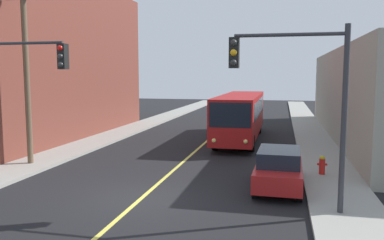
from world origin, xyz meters
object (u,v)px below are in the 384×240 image
parked_car_red (279,168)px  traffic_signal_left_corner (20,82)px  city_bus (241,114)px  fire_hydrant (322,165)px  utility_pole_near (26,57)px  traffic_signal_right_corner (295,84)px

parked_car_red → traffic_signal_left_corner: traffic_signal_left_corner is taller
city_bus → fire_hydrant: (4.65, -9.55, -1.23)m
city_bus → parked_car_red: size_ratio=2.74×
utility_pole_near → traffic_signal_left_corner: utility_pole_near is taller
parked_car_red → traffic_signal_left_corner: 11.08m
city_bus → traffic_signal_left_corner: (-7.61, -13.56, 2.49)m
fire_hydrant → traffic_signal_left_corner: bearing=-161.9°
utility_pole_near → fire_hydrant: utility_pole_near is taller
traffic_signal_left_corner → traffic_signal_right_corner: 10.88m
parked_car_red → utility_pole_near: size_ratio=0.46×
parked_car_red → traffic_signal_left_corner: (-10.38, -1.74, 3.46)m
traffic_signal_left_corner → fire_hydrant: size_ratio=7.14×
city_bus → fire_hydrant: city_bus is taller
parked_car_red → city_bus: bearing=103.2°
city_bus → utility_pole_near: bearing=-132.3°
parked_car_red → traffic_signal_right_corner: traffic_signal_right_corner is taller
parked_car_red → fire_hydrant: 2.96m
traffic_signal_left_corner → city_bus: bearing=60.7°
city_bus → traffic_signal_right_corner: bearing=-77.6°
city_bus → parked_car_red: city_bus is taller
traffic_signal_right_corner → parked_car_red: bearing=98.8°
fire_hydrant → city_bus: bearing=116.0°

